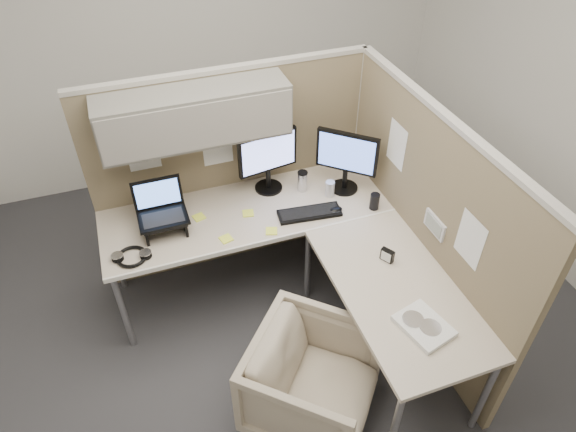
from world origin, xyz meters
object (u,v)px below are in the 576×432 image
object	(u,v)px
desk	(298,246)
monitor_left	(268,157)
keyboard	(309,213)
office_chair	(313,378)

from	to	relation	value
desk	monitor_left	xyz separation A→B (m)	(-0.01, 0.60, 0.32)
desk	monitor_left	world-z (taller)	monitor_left
desk	keyboard	size ratio (longest dim) A/B	4.60
office_chair	monitor_left	distance (m)	1.51
office_chair	keyboard	bearing A→B (deg)	22.36
desk	keyboard	distance (m)	0.28
office_chair	keyboard	size ratio (longest dim) A/B	1.62
monitor_left	office_chair	bearing A→B (deg)	-106.40
monitor_left	keyboard	world-z (taller)	monitor_left
keyboard	desk	bearing A→B (deg)	-120.66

